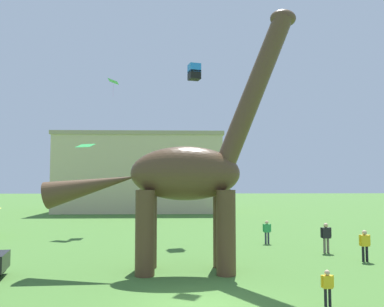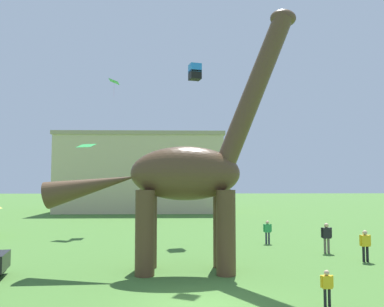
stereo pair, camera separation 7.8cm
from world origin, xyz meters
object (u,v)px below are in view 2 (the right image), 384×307
Objects in this scene: person_vendor_side at (365,243)px; person_photographer at (267,230)px; kite_mid_left at (86,146)px; person_near_flyer at (327,284)px; dinosaur_sculpture at (184,173)px; person_watching_child at (327,235)px; kite_mid_center at (114,82)px; kite_near_low at (195,72)px.

person_photographer is at bearing 142.51° from person_vendor_side.
kite_mid_left is (-13.09, 4.93, 5.95)m from person_photographer.
person_photographer reaches higher than person_near_flyer.
dinosaur_sculpture reaches higher than person_vendor_side.
person_photographer is (-2.63, 3.49, -0.12)m from person_watching_child.
person_vendor_side is (3.70, -5.97, 0.05)m from person_photographer.
kite_mid_left is 7.46m from kite_mid_center.
kite_mid_left is at bearing 173.84° from kite_near_low.
person_photographer is 19.04m from kite_mid_center.
person_vendor_side is 20.87m from kite_mid_left.
kite_near_low is at bearing -35.06° from kite_mid_center.
person_watching_child is 1.40× the size of kite_near_low.
kite_mid_left reaches higher than person_near_flyer.
dinosaur_sculpture is 7.25× the size of person_watching_child.
dinosaur_sculpture reaches higher than person_watching_child.
kite_mid_center reaches higher than kite_near_low.
kite_mid_center reaches higher than person_photographer.
person_vendor_side is 1.31× the size of kite_near_low.
dinosaur_sculpture reaches higher than person_photographer.
dinosaur_sculpture is 7.80× the size of kite_mid_left.
dinosaur_sculpture is 7.75× the size of person_vendor_side.
person_photographer is 1.24× the size of kite_near_low.
kite_mid_left is (-16.79, 10.90, 5.90)m from person_vendor_side.
dinosaur_sculpture is 8.19× the size of person_photographer.
person_photographer is 13.14m from kite_near_low.
person_watching_child reaches higher than person_vendor_side.
kite_near_low is 8.64m from kite_mid_center.
person_near_flyer is 27.40m from kite_mid_center.
dinosaur_sculpture is at bearing 144.26° from person_near_flyer.
kite_mid_left is (-12.20, 17.96, 6.15)m from person_near_flyer.
person_photographer is at bearing 98.71° from person_near_flyer.
person_watching_child is at bearing 1.63° from person_photographer.
person_near_flyer is 21.08m from kite_near_low.
dinosaur_sculpture reaches higher than person_near_flyer.
person_photographer is (5.55, 7.80, -3.54)m from dinosaur_sculpture.
person_near_flyer is 0.97× the size of kite_near_low.
kite_near_low is (-3.73, 17.05, 11.82)m from person_near_flyer.
dinosaur_sculpture is at bearing -148.10° from person_vendor_side.
kite_mid_left is at bearing 94.38° from dinosaur_sculpture.
kite_mid_left is 1.04× the size of kite_mid_center.
kite_mid_center is (-11.68, 8.97, 12.07)m from person_photographer.
kite_mid_center is (-15.38, 14.94, 12.01)m from person_vendor_side.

